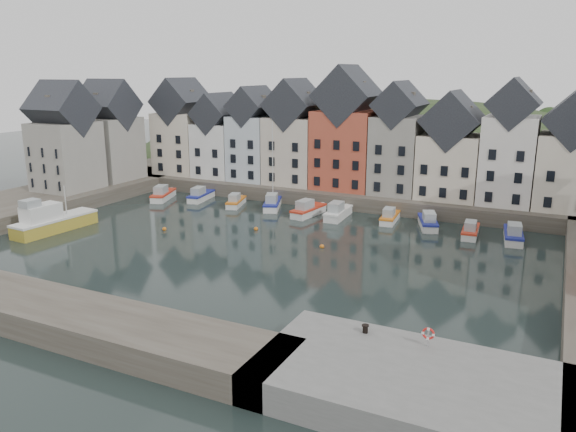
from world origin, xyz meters
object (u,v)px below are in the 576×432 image
Objects in this scene: large_vessel at (51,221)px; boat_a at (163,195)px; boat_d at (272,203)px; life_ring_post at (428,334)px; mooring_bollard at (365,328)px.

boat_a is at bearing 91.34° from large_vessel.
boat_d reaches higher than life_ring_post.
boat_a is 12.10× the size of mooring_bollard.
large_vessel is at bearing -111.69° from boat_a.
mooring_bollard is 4.19m from life_ring_post.
boat_a is at bearing 142.52° from mooring_bollard.
boat_d is 46.12m from life_ring_post.
large_vessel is 8.31× the size of life_ring_post.
boat_d reaches higher than boat_a.
boat_d is at bearing 130.03° from life_ring_post.
boat_a is 20.01m from large_vessel.
boat_a is at bearing 165.71° from boat_d.
large_vessel is 45.76m from mooring_bollard.
life_ring_post is (48.02, -13.11, 1.56)m from large_vessel.
life_ring_post is at bearing -71.38° from boat_d.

